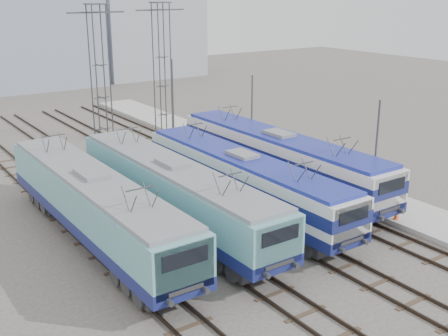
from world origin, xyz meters
TOP-DOWN VIEW (x-y plane):
  - ground at (0.00, 0.00)m, footprint 160.00×160.00m
  - platform at (10.20, 8.00)m, footprint 4.00×70.00m
  - locomotive_far_left at (-6.75, 7.36)m, footprint 2.98×18.82m
  - locomotive_center_left at (-2.25, 6.81)m, footprint 2.93×18.52m
  - locomotive_center_right at (2.25, 6.43)m, footprint 2.81×17.74m
  - locomotive_far_right at (6.75, 8.42)m, footprint 2.97×18.81m
  - catenary_tower_west at (0.00, 22.00)m, footprint 4.50×1.20m
  - catenary_tower_east at (6.50, 24.00)m, footprint 4.50×1.20m
  - mast_front at (8.60, 2.00)m, footprint 0.12×0.12m
  - mast_mid at (8.60, 14.00)m, footprint 0.12×0.12m
  - mast_rear at (8.60, 26.00)m, footprint 0.12×0.12m
  - safety_cone at (8.56, 0.08)m, footprint 0.33×0.33m
  - building_center at (4.00, 62.00)m, footprint 22.00×14.00m
  - building_east at (24.00, 62.00)m, footprint 16.00×12.00m

SIDE VIEW (x-z plane):
  - ground at x=0.00m, z-range 0.00..0.00m
  - platform at x=10.20m, z-range 0.00..0.30m
  - safety_cone at x=8.56m, z-range 0.30..0.90m
  - locomotive_center_right at x=2.25m, z-range 0.60..3.94m
  - locomotive_center_left at x=-2.25m, z-range 0.56..4.05m
  - locomotive_far_left at x=-6.75m, z-range 0.57..4.11m
  - locomotive_far_right at x=6.75m, z-range 0.63..4.16m
  - mast_front at x=8.60m, z-range 0.00..7.00m
  - mast_mid at x=8.60m, z-range 0.00..7.00m
  - mast_rear at x=8.60m, z-range 0.00..7.00m
  - building_east at x=24.00m, z-range 0.00..12.00m
  - catenary_tower_west at x=0.00m, z-range 0.64..12.64m
  - catenary_tower_east at x=6.50m, z-range 0.64..12.64m
  - building_center at x=4.00m, z-range 0.00..18.00m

